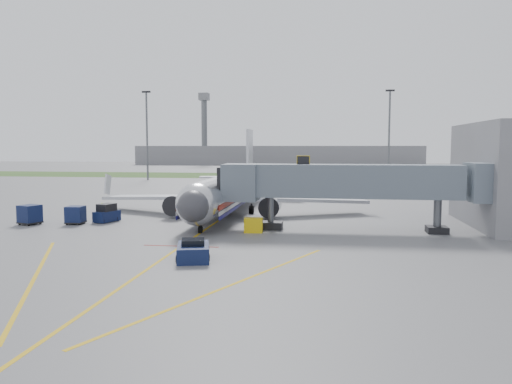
# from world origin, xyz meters

# --- Properties ---
(ground) EXTENTS (400.00, 400.00, 0.00)m
(ground) POSITION_xyz_m (0.00, 0.00, 0.00)
(ground) COLOR #565659
(ground) RESTS_ON ground
(grass_strip) EXTENTS (300.00, 25.00, 0.01)m
(grass_strip) POSITION_xyz_m (0.00, 90.00, 0.01)
(grass_strip) COLOR #2D4C1E
(grass_strip) RESTS_ON ground
(apron_markings) EXTENTS (21.52, 50.00, 0.01)m
(apron_markings) POSITION_xyz_m (0.00, -7.40, 0.00)
(apron_markings) COLOR gold
(apron_markings) RESTS_ON ground
(airliner) EXTENTS (32.10, 35.67, 10.25)m
(airliner) POSITION_xyz_m (0.00, 15.25, 2.65)
(airliner) COLOR silver
(airliner) RESTS_ON ground
(jet_bridge) EXTENTS (25.30, 4.00, 6.90)m
(jet_bridge) POSITION_xyz_m (12.86, 5.00, 4.47)
(jet_bridge) COLOR slate
(jet_bridge) RESTS_ON ground
(light_mast_left) EXTENTS (2.00, 0.44, 20.40)m
(light_mast_left) POSITION_xyz_m (-30.00, 70.00, 10.78)
(light_mast_left) COLOR #595B60
(light_mast_left) RESTS_ON ground
(light_mast_right) EXTENTS (2.00, 0.44, 20.40)m
(light_mast_right) POSITION_xyz_m (25.00, 75.00, 10.78)
(light_mast_right) COLOR #595B60
(light_mast_right) RESTS_ON ground
(distant_terminal) EXTENTS (120.00, 14.00, 8.00)m
(distant_terminal) POSITION_xyz_m (-10.00, 170.00, 4.00)
(distant_terminal) COLOR slate
(distant_terminal) RESTS_ON ground
(control_tower) EXTENTS (4.00, 4.00, 30.00)m
(control_tower) POSITION_xyz_m (-40.00, 165.00, 17.33)
(control_tower) COLOR #595B60
(control_tower) RESTS_ON ground
(pushback_tug) EXTENTS (2.89, 3.86, 1.44)m
(pushback_tug) POSITION_xyz_m (2.18, -8.42, 0.60)
(pushback_tug) COLOR #0D173A
(pushback_tug) RESTS_ON ground
(baggage_tug) EXTENTS (2.16, 2.99, 1.88)m
(baggage_tug) POSITION_xyz_m (-11.19, 7.13, 0.83)
(baggage_tug) COLOR #0D173A
(baggage_tug) RESTS_ON ground
(baggage_cart_a) EXTENTS (1.79, 1.79, 1.71)m
(baggage_cart_a) POSITION_xyz_m (-3.54, 14.16, 0.87)
(baggage_cart_a) COLOR #0D173A
(baggage_cart_a) RESTS_ON ground
(baggage_cart_b) EXTENTS (2.30, 2.30, 1.94)m
(baggage_cart_b) POSITION_xyz_m (-18.03, 4.45, 0.99)
(baggage_cart_b) COLOR #0D173A
(baggage_cart_b) RESTS_ON ground
(baggage_cart_c) EXTENTS (1.77, 1.77, 1.79)m
(baggage_cart_c) POSITION_xyz_m (-13.64, 5.30, 0.91)
(baggage_cart_c) COLOR #0D173A
(baggage_cart_c) RESTS_ON ground
(belt_loader) EXTENTS (2.10, 5.05, 2.41)m
(belt_loader) POSITION_xyz_m (-2.51, 15.72, 0.60)
(belt_loader) COLOR #0D173A
(belt_loader) RESTS_ON ground
(ground_power_cart) EXTENTS (1.70, 1.20, 1.31)m
(ground_power_cart) POSITION_xyz_m (4.66, 3.00, 0.64)
(ground_power_cart) COLOR yellow
(ground_power_cart) RESTS_ON ground
(ramp_worker) EXTENTS (0.70, 0.77, 1.76)m
(ramp_worker) POSITION_xyz_m (-12.41, 8.85, 0.88)
(ramp_worker) COLOR #A5D418
(ramp_worker) RESTS_ON ground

